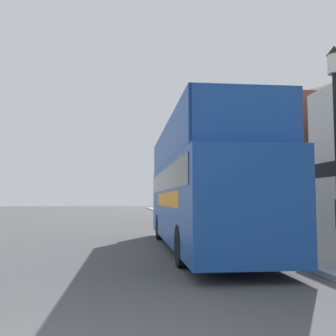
{
  "coord_description": "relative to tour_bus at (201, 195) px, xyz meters",
  "views": [
    {
      "loc": [
        0.98,
        -3.46,
        1.71
      ],
      "look_at": [
        2.34,
        8.42,
        2.66
      ],
      "focal_mm": 42.0,
      "sensor_mm": 36.0,
      "label": 1
    }
  ],
  "objects": [
    {
      "name": "tour_bus",
      "position": [
        0.0,
        0.0,
        0.0
      ],
      "size": [
        2.64,
        11.35,
        4.17
      ],
      "rotation": [
        0.0,
        0.0,
        -0.01
      ],
      "color": "#19479E",
      "rests_on": "ground_plane"
    },
    {
      "name": "lamp_post_nearest",
      "position": [
        2.2,
        -4.97,
        1.79
      ],
      "size": [
        0.35,
        0.35,
        5.13
      ],
      "color": "black",
      "rests_on": "sidewalk"
    },
    {
      "name": "ground_plane",
      "position": [
        -3.63,
        11.11,
        -1.86
      ],
      "size": [
        144.0,
        144.0,
        0.0
      ],
      "primitive_type": "plane",
      "color": "#4C4C4F"
    },
    {
      "name": "sidewalk",
      "position": [
        3.26,
        8.11,
        -1.79
      ],
      "size": [
        3.15,
        108.0,
        0.14
      ],
      "color": "#999993",
      "rests_on": "ground_plane"
    },
    {
      "name": "lamp_post_third",
      "position": [
        2.23,
        14.47,
        1.85
      ],
      "size": [
        0.35,
        0.35,
        5.23
      ],
      "color": "black",
      "rests_on": "sidewalk"
    },
    {
      "name": "parked_car_ahead_of_bus",
      "position": [
        0.57,
        7.91,
        -1.19
      ],
      "size": [
        1.91,
        4.1,
        1.41
      ],
      "rotation": [
        0.0,
        0.0,
        -0.04
      ],
      "color": "#9E9EA3",
      "rests_on": "ground_plane"
    },
    {
      "name": "lamp_post_second",
      "position": [
        2.15,
        4.75,
        1.72
      ],
      "size": [
        0.35,
        0.35,
        5.01
      ],
      "color": "black",
      "rests_on": "sidewalk"
    },
    {
      "name": "brick_terrace_rear",
      "position": [
        7.83,
        14.64,
        2.65
      ],
      "size": [
        6.0,
        23.74,
        9.02
      ],
      "color": "brown",
      "rests_on": "ground_plane"
    }
  ]
}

